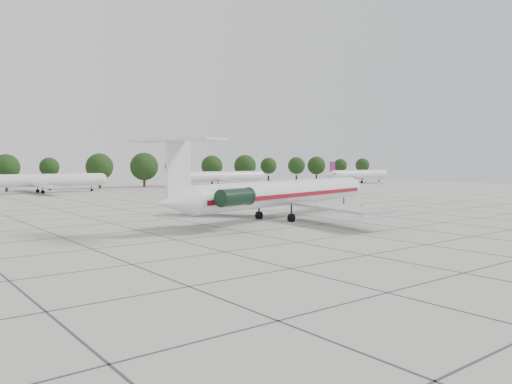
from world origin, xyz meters
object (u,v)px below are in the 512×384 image
bg_airliner_c (43,181)px  bg_airliner_e (358,175)px  ground_crew (361,211)px  bg_airliner_d (224,177)px  main_airliner (278,193)px

bg_airliner_c → bg_airliner_e: (103.37, -7.40, 0.00)m
ground_crew → bg_airliner_d: size_ratio=0.06×
main_airliner → bg_airliner_d: bearing=45.8°
bg_airliner_c → bg_airliner_e: size_ratio=1.00×
bg_airliner_e → bg_airliner_d: bearing=170.7°
main_airliner → bg_airliner_d: (44.20, 76.50, -0.47)m
bg_airliner_d → bg_airliner_e: bearing=-9.3°
bg_airliner_e → main_airliner: bearing=-144.5°
ground_crew → bg_airliner_e: size_ratio=0.06×
bg_airliner_d → bg_airliner_e: (51.26, -8.35, 0.00)m
main_airliner → bg_airliner_d: size_ratio=1.43×
bg_airliner_c → bg_airliner_e: same height
ground_crew → bg_airliner_c: (-18.70, 79.94, 2.06)m
main_airliner → bg_airliner_e: main_airliner is taller
bg_airliner_c → bg_airliner_d: 52.12m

